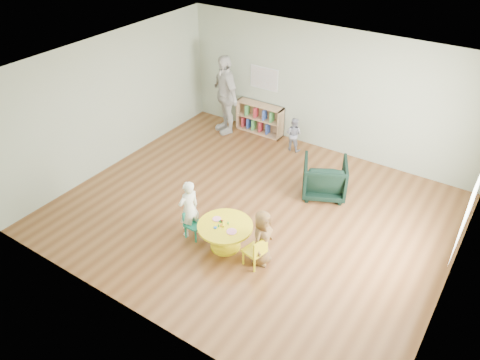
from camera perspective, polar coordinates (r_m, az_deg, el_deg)
The scene contains 11 objects.
room at distance 7.90m, azimuth 1.93°, elevation 7.01°, with size 7.10×7.00×2.80m.
activity_table at distance 7.95m, azimuth -1.81°, elevation -6.34°, with size 0.94×0.94×0.51m.
kid_chair_left at distance 8.24m, azimuth -5.82°, elevation -5.21°, with size 0.29×0.29×0.53m.
kid_chair_right at distance 7.61m, azimuth 1.99°, elevation -8.64°, with size 0.37×0.37×0.58m.
bookshelf at distance 11.52m, azimuth 2.44°, elevation 7.54°, with size 1.20×0.30×0.75m.
alphabet_poster at distance 11.22m, azimuth 2.96°, elevation 12.28°, with size 0.74×0.01×0.54m.
armchair at distance 9.33m, azimuth 10.27°, elevation 0.29°, with size 0.82×0.85×0.77m, color black.
child_left at distance 8.12m, azimuth -6.25°, elevation -3.51°, with size 0.40×0.27×1.11m, color white.
child_right at distance 7.56m, azimuth 2.70°, elevation -7.06°, with size 0.49×0.32×1.01m, color orange.
toddler at distance 10.77m, azimuth 6.54°, elevation 5.58°, with size 0.39×0.30×0.80m, color #1C2547.
adult_caretaker at distance 11.33m, azimuth -1.83°, elevation 10.39°, with size 1.13×0.47×1.92m, color silver.
Camera 1 is at (3.69, -6.03, 5.43)m, focal length 35.00 mm.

